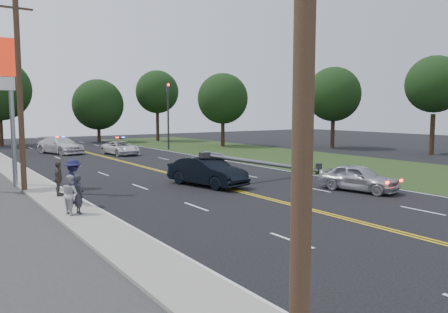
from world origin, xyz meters
TOP-DOWN VIEW (x-y plane):
  - ground at (0.00, 0.00)m, footprint 120.00×120.00m
  - sidewalk at (-8.40, 10.00)m, footprint 1.80×70.00m
  - grass_verge at (13.50, 10.00)m, footprint 12.00×80.00m
  - centerline_yellow at (0.00, 10.00)m, footprint 0.36×80.00m
  - traffic_signal at (8.30, 30.00)m, footprint 0.28×0.41m
  - fallen_streetlight at (4.19, 8.00)m, footprint 9.36×0.44m
  - utility_pole_near at (-9.20, -8.00)m, footprint 1.60×0.28m
  - utility_pole_mid at (-9.20, 12.00)m, footprint 1.60×0.28m
  - tree_7 at (5.76, 45.16)m, footprint 6.66×6.66m
  - tree_8 at (13.17, 42.72)m, footprint 5.84×5.84m
  - tree_9 at (15.66, 30.41)m, footprint 5.90×5.90m
  - tree_12 at (26.49, 10.95)m, footprint 5.34×5.34m
  - tree_13 at (24.11, 21.13)m, footprint 5.97×5.97m
  - crashed_sedan at (-0.45, 8.26)m, footprint 2.77×5.12m
  - waiting_sedan at (5.21, 2.49)m, footprint 2.56×4.36m
  - emergency_a at (1.92, 27.47)m, footprint 2.58×4.78m
  - emergency_b at (-2.50, 31.77)m, footprint 3.94×6.09m
  - bystander_a at (-8.40, 5.08)m, footprint 0.41×0.59m
  - bystander_b at (-8.67, 5.21)m, footprint 0.73×0.86m
  - bystander_c at (-8.04, 7.06)m, footprint 0.84×1.33m
  - bystander_d at (-8.15, 9.26)m, footprint 0.80×1.05m

SIDE VIEW (x-z plane):
  - ground at x=0.00m, z-range 0.00..0.00m
  - grass_verge at x=13.50m, z-range 0.00..0.01m
  - centerline_yellow at x=0.00m, z-range 0.01..0.01m
  - sidewalk at x=-8.40m, z-range 0.00..0.12m
  - emergency_a at x=1.92m, z-range 0.00..1.28m
  - waiting_sedan at x=5.21m, z-range 0.00..1.39m
  - crashed_sedan at x=-0.45m, z-range 0.00..1.60m
  - emergency_b at x=-2.50m, z-range 0.00..1.64m
  - bystander_b at x=-8.67m, z-range 0.12..1.68m
  - bystander_a at x=-8.40m, z-range 0.12..1.68m
  - fallen_streetlight at x=4.19m, z-range -0.04..1.88m
  - bystander_d at x=-8.15m, z-range 0.12..1.78m
  - bystander_c at x=-8.04m, z-range 0.12..2.08m
  - traffic_signal at x=8.30m, z-range 0.68..7.73m
  - tree_7 at x=5.76m, z-range 0.81..9.10m
  - utility_pole_near at x=-9.20m, z-range 0.08..10.08m
  - utility_pole_mid at x=-9.20m, z-range 0.08..10.08m
  - tree_9 at x=15.66m, z-range 1.30..9.82m
  - tree_13 at x=24.11m, z-range 1.48..10.43m
  - tree_12 at x=26.49m, z-range 1.96..11.27m
  - tree_8 at x=13.17m, z-range 1.88..11.52m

